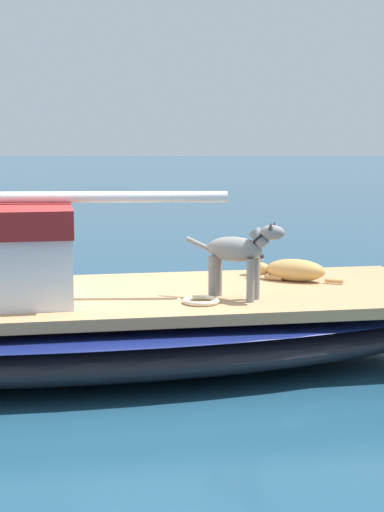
{
  "coord_description": "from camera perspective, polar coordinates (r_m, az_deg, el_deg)",
  "views": [
    {
      "loc": [
        -7.35,
        -0.74,
        2.15
      ],
      "look_at": [
        0.0,
        -1.0,
        1.01
      ],
      "focal_mm": 57.43,
      "sensor_mm": 36.0,
      "label": 1
    }
  ],
  "objects": [
    {
      "name": "deck_winch",
      "position": [
        8.49,
        4.52,
        -0.66
      ],
      "size": [
        0.16,
        0.16,
        0.21
      ],
      "color": "#B7B7BC",
      "rests_on": "sailboat_main"
    },
    {
      "name": "coiled_rope",
      "position": [
        7.09,
        0.63,
        -3.14
      ],
      "size": [
        0.32,
        0.32,
        0.04
      ],
      "primitive_type": "torus",
      "color": "beige",
      "rests_on": "sailboat_main"
    },
    {
      "name": "dog_tan",
      "position": [
        8.18,
        6.98,
        -0.99
      ],
      "size": [
        0.51,
        0.89,
        0.22
      ],
      "color": "tan",
      "rests_on": "sailboat_main"
    },
    {
      "name": "sailboat_main",
      "position": [
        7.61,
        -7.58,
        -5.07
      ],
      "size": [
        3.5,
        7.52,
        0.66
      ],
      "color": "black",
      "rests_on": "ground"
    },
    {
      "name": "dog_grey",
      "position": [
        7.2,
        3.3,
        0.27
      ],
      "size": [
        0.51,
        0.87,
        0.7
      ],
      "color": "gray",
      "rests_on": "sailboat_main"
    },
    {
      "name": "ground_plane",
      "position": [
        7.69,
        -7.53,
        -7.49
      ],
      "size": [
        120.0,
        120.0,
        0.0
      ],
      "primitive_type": "plane",
      "color": "navy"
    }
  ]
}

